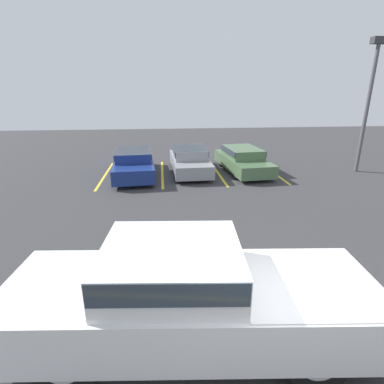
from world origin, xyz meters
The scene contains 11 objects.
ground_plane centered at (0.00, 0.00, 0.00)m, with size 60.00×60.00×0.00m, color #38383A.
stall_stripe_a centered at (-4.48, 11.29, 0.00)m, with size 0.12×5.14×0.01m, color yellow.
stall_stripe_b centered at (-1.65, 11.29, 0.00)m, with size 0.12×5.14×0.01m, color yellow.
stall_stripe_c centered at (1.19, 11.29, 0.00)m, with size 0.12×5.14×0.01m, color yellow.
stall_stripe_d centered at (4.03, 11.29, 0.00)m, with size 0.12×5.14×0.01m, color yellow.
pickup_truck centered at (-1.25, 0.52, 0.90)m, with size 6.01×2.51×1.78m.
parked_sedan_a centered at (-3.02, 11.08, 0.67)m, with size 2.16×4.81×1.25m.
parked_sedan_b centered at (-0.24, 11.40, 0.67)m, with size 1.88×4.37×1.26m.
parked_sedan_c centered at (2.49, 11.31, 0.65)m, with size 2.15×4.71×1.23m.
light_post centered at (8.41, 10.71, 3.90)m, with size 0.70×0.36×6.32m.
traffic_cone centered at (2.40, 1.77, 0.25)m, with size 0.47×0.47×0.54m.
Camera 1 is at (-1.65, -3.47, 4.01)m, focal length 28.00 mm.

